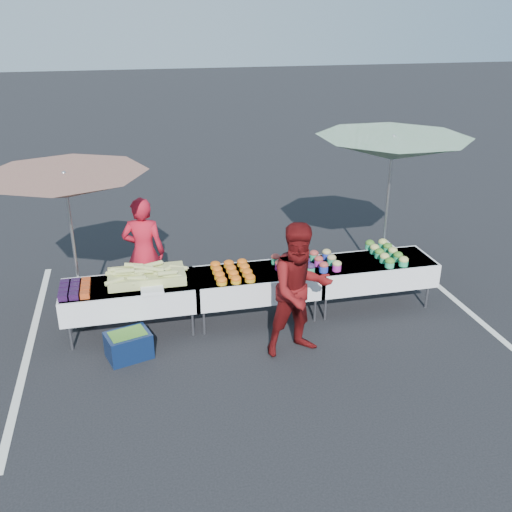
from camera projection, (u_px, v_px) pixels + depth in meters
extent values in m
plane|color=black|center=(256.00, 317.00, 8.52)|extent=(80.00, 80.00, 0.00)
cube|color=silver|center=(30.00, 343.00, 7.86)|extent=(0.10, 5.00, 0.00)
cube|color=silver|center=(449.00, 295.00, 9.18)|extent=(0.10, 5.00, 0.00)
cube|color=white|center=(129.00, 286.00, 7.86)|extent=(1.80, 0.75, 0.04)
cube|color=white|center=(130.00, 296.00, 7.92)|extent=(1.86, 0.81, 0.36)
cylinder|color=slate|center=(71.00, 337.00, 7.64)|extent=(0.04, 0.04, 0.39)
cylinder|color=slate|center=(74.00, 316.00, 8.16)|extent=(0.04, 0.04, 0.39)
cylinder|color=slate|center=(193.00, 323.00, 7.98)|extent=(0.04, 0.04, 0.39)
cylinder|color=slate|center=(188.00, 304.00, 8.50)|extent=(0.04, 0.04, 0.39)
cube|color=white|center=(256.00, 273.00, 8.23)|extent=(1.80, 0.75, 0.04)
cube|color=white|center=(256.00, 283.00, 8.29)|extent=(1.86, 0.81, 0.36)
cylinder|color=slate|center=(204.00, 322.00, 8.01)|extent=(0.04, 0.04, 0.39)
cylinder|color=slate|center=(198.00, 303.00, 8.54)|extent=(0.04, 0.04, 0.39)
cylinder|color=slate|center=(315.00, 309.00, 8.35)|extent=(0.04, 0.04, 0.39)
cylinder|color=slate|center=(303.00, 291.00, 8.88)|extent=(0.04, 0.04, 0.39)
cube|color=white|center=(372.00, 262.00, 8.61)|extent=(1.80, 0.75, 0.04)
cube|color=white|center=(371.00, 271.00, 8.67)|extent=(1.86, 0.81, 0.36)
cylinder|color=slate|center=(325.00, 308.00, 8.38)|extent=(0.04, 0.04, 0.39)
cylinder|color=slate|center=(313.00, 290.00, 8.91)|extent=(0.04, 0.04, 0.39)
cylinder|color=slate|center=(427.00, 296.00, 8.72)|extent=(0.04, 0.04, 0.39)
cylinder|color=slate|center=(409.00, 280.00, 9.25)|extent=(0.04, 0.04, 0.39)
cube|color=black|center=(63.00, 297.00, 7.42)|extent=(0.12, 0.12, 0.08)
cube|color=black|center=(63.00, 292.00, 7.54)|extent=(0.12, 0.12, 0.08)
cube|color=black|center=(64.00, 288.00, 7.67)|extent=(0.12, 0.12, 0.08)
cube|color=black|center=(65.00, 283.00, 7.79)|extent=(0.12, 0.12, 0.08)
cube|color=black|center=(74.00, 296.00, 7.45)|extent=(0.12, 0.12, 0.08)
cube|color=black|center=(74.00, 291.00, 7.57)|extent=(0.12, 0.12, 0.08)
cube|color=black|center=(75.00, 287.00, 7.70)|extent=(0.12, 0.12, 0.08)
cube|color=black|center=(76.00, 282.00, 7.82)|extent=(0.12, 0.12, 0.08)
cube|color=#A63211|center=(85.00, 295.00, 7.47)|extent=(0.12, 0.12, 0.08)
cube|color=#A63211|center=(85.00, 290.00, 7.60)|extent=(0.12, 0.12, 0.08)
cube|color=#A63211|center=(86.00, 286.00, 7.72)|extent=(0.12, 0.12, 0.08)
cube|color=#A63211|center=(86.00, 281.00, 7.85)|extent=(0.12, 0.12, 0.08)
cube|color=#A3AC58|center=(147.00, 276.00, 7.92)|extent=(1.05, 0.55, 0.14)
cylinder|color=#A3AC58|center=(168.00, 268.00, 8.10)|extent=(0.27, 0.09, 0.10)
cylinder|color=#A3AC58|center=(118.00, 271.00, 7.84)|extent=(0.27, 0.14, 0.07)
cylinder|color=#A3AC58|center=(155.00, 269.00, 7.79)|extent=(0.27, 0.14, 0.09)
cylinder|color=#A3AC58|center=(115.00, 275.00, 7.84)|extent=(0.27, 0.15, 0.10)
cylinder|color=#A3AC58|center=(133.00, 273.00, 7.79)|extent=(0.27, 0.15, 0.08)
cylinder|color=#A3AC58|center=(143.00, 268.00, 7.90)|extent=(0.27, 0.10, 0.10)
cylinder|color=#A3AC58|center=(144.00, 271.00, 7.79)|extent=(0.27, 0.07, 0.08)
cylinder|color=#A3AC58|center=(137.00, 278.00, 7.70)|extent=(0.27, 0.14, 0.09)
cylinder|color=#A3AC58|center=(134.00, 265.00, 8.02)|extent=(0.27, 0.12, 0.08)
cylinder|color=#A3AC58|center=(179.00, 267.00, 8.08)|extent=(0.27, 0.16, 0.08)
cylinder|color=#A3AC58|center=(123.00, 273.00, 7.78)|extent=(0.27, 0.11, 0.07)
cylinder|color=#A3AC58|center=(141.00, 282.00, 7.68)|extent=(0.27, 0.10, 0.07)
cylinder|color=#A3AC58|center=(153.00, 264.00, 8.03)|extent=(0.27, 0.12, 0.08)
cylinder|color=#A3AC58|center=(114.00, 281.00, 7.60)|extent=(0.27, 0.15, 0.08)
cylinder|color=#A3AC58|center=(121.00, 270.00, 7.83)|extent=(0.27, 0.10, 0.08)
cylinder|color=#A3AC58|center=(162.00, 271.00, 7.88)|extent=(0.27, 0.16, 0.10)
cylinder|color=#A3AC58|center=(125.00, 271.00, 7.74)|extent=(0.27, 0.12, 0.09)
cylinder|color=#A3AC58|center=(167.00, 273.00, 7.72)|extent=(0.27, 0.09, 0.07)
cylinder|color=#A3AC58|center=(172.00, 276.00, 7.78)|extent=(0.27, 0.10, 0.09)
cube|color=white|center=(152.00, 290.00, 7.63)|extent=(0.30, 0.25, 0.05)
cylinder|color=orange|center=(222.00, 282.00, 7.85)|extent=(0.15, 0.15, 0.05)
ellipsoid|color=orange|center=(222.00, 280.00, 7.83)|extent=(0.15, 0.15, 0.08)
cylinder|color=orange|center=(220.00, 277.00, 8.01)|extent=(0.15, 0.15, 0.05)
ellipsoid|color=orange|center=(219.00, 274.00, 7.99)|extent=(0.15, 0.15, 0.08)
cylinder|color=orange|center=(217.00, 272.00, 8.17)|extent=(0.15, 0.15, 0.05)
ellipsoid|color=orange|center=(217.00, 269.00, 8.16)|extent=(0.15, 0.15, 0.08)
cylinder|color=orange|center=(215.00, 267.00, 8.33)|extent=(0.15, 0.15, 0.05)
ellipsoid|color=orange|center=(215.00, 264.00, 8.32)|extent=(0.15, 0.15, 0.08)
cylinder|color=orange|center=(236.00, 281.00, 7.89)|extent=(0.15, 0.15, 0.05)
ellipsoid|color=orange|center=(236.00, 278.00, 7.87)|extent=(0.15, 0.15, 0.08)
cylinder|color=orange|center=(234.00, 276.00, 8.05)|extent=(0.15, 0.15, 0.05)
ellipsoid|color=orange|center=(233.00, 273.00, 8.04)|extent=(0.15, 0.15, 0.08)
cylinder|color=orange|center=(231.00, 270.00, 8.21)|extent=(0.15, 0.15, 0.05)
ellipsoid|color=orange|center=(231.00, 268.00, 8.20)|extent=(0.15, 0.15, 0.08)
cylinder|color=orange|center=(229.00, 265.00, 8.37)|extent=(0.15, 0.15, 0.05)
ellipsoid|color=orange|center=(229.00, 263.00, 8.36)|extent=(0.15, 0.15, 0.08)
cylinder|color=orange|center=(250.00, 280.00, 7.93)|extent=(0.15, 0.15, 0.05)
ellipsoid|color=orange|center=(250.00, 277.00, 7.92)|extent=(0.15, 0.15, 0.08)
cylinder|color=orange|center=(247.00, 274.00, 8.09)|extent=(0.15, 0.15, 0.05)
ellipsoid|color=orange|center=(247.00, 272.00, 8.08)|extent=(0.15, 0.15, 0.08)
cylinder|color=orange|center=(245.00, 269.00, 8.25)|extent=(0.15, 0.15, 0.05)
ellipsoid|color=orange|center=(245.00, 267.00, 8.24)|extent=(0.15, 0.15, 0.08)
cylinder|color=orange|center=(242.00, 264.00, 8.41)|extent=(0.15, 0.15, 0.05)
ellipsoid|color=orange|center=(242.00, 262.00, 8.40)|extent=(0.15, 0.15, 0.08)
cylinder|color=#2538AE|center=(284.00, 273.00, 8.08)|extent=(0.13, 0.13, 0.10)
ellipsoid|color=maroon|center=(284.00, 269.00, 8.06)|extent=(0.14, 0.14, 0.10)
cylinder|color=#B22697|center=(279.00, 266.00, 8.28)|extent=(0.13, 0.13, 0.10)
ellipsoid|color=maroon|center=(280.00, 263.00, 8.25)|extent=(0.14, 0.14, 0.10)
cylinder|color=#28A26A|center=(276.00, 261.00, 8.47)|extent=(0.13, 0.13, 0.10)
ellipsoid|color=maroon|center=(276.00, 257.00, 8.45)|extent=(0.14, 0.14, 0.10)
cylinder|color=#B22697|center=(297.00, 271.00, 8.12)|extent=(0.13, 0.13, 0.10)
ellipsoid|color=#A78351|center=(297.00, 268.00, 8.10)|extent=(0.14, 0.14, 0.10)
cylinder|color=#28A26A|center=(293.00, 265.00, 8.32)|extent=(0.13, 0.13, 0.10)
ellipsoid|color=#A78351|center=(293.00, 261.00, 8.29)|extent=(0.14, 0.14, 0.10)
cylinder|color=#2538AE|center=(288.00, 259.00, 8.51)|extent=(0.13, 0.13, 0.10)
ellipsoid|color=#A78351|center=(289.00, 256.00, 8.49)|extent=(0.14, 0.14, 0.10)
cylinder|color=#28A26A|center=(310.00, 270.00, 8.16)|extent=(0.13, 0.13, 0.10)
ellipsoid|color=#221331|center=(311.00, 266.00, 8.14)|extent=(0.14, 0.14, 0.10)
cylinder|color=#2538AE|center=(306.00, 264.00, 8.36)|extent=(0.13, 0.13, 0.10)
ellipsoid|color=#221331|center=(306.00, 260.00, 8.34)|extent=(0.14, 0.14, 0.10)
cylinder|color=#B22697|center=(301.00, 258.00, 8.56)|extent=(0.13, 0.13, 0.10)
ellipsoid|color=#221331|center=(301.00, 254.00, 8.53)|extent=(0.14, 0.14, 0.10)
cylinder|color=#2538AE|center=(324.00, 269.00, 8.20)|extent=(0.13, 0.13, 0.10)
ellipsoid|color=maroon|center=(324.00, 265.00, 8.18)|extent=(0.14, 0.14, 0.10)
cylinder|color=#B22697|center=(319.00, 263.00, 8.40)|extent=(0.13, 0.13, 0.10)
ellipsoid|color=maroon|center=(319.00, 259.00, 8.38)|extent=(0.14, 0.14, 0.10)
cylinder|color=#28A26A|center=(314.00, 257.00, 8.60)|extent=(0.13, 0.13, 0.10)
ellipsoid|color=maroon|center=(314.00, 253.00, 8.57)|extent=(0.14, 0.14, 0.10)
cylinder|color=#B22697|center=(337.00, 267.00, 8.25)|extent=(0.13, 0.13, 0.10)
ellipsoid|color=#A78351|center=(337.00, 264.00, 8.22)|extent=(0.14, 0.14, 0.10)
cylinder|color=#28A26A|center=(331.00, 261.00, 8.44)|extent=(0.13, 0.13, 0.10)
ellipsoid|color=#A78351|center=(332.00, 258.00, 8.42)|extent=(0.14, 0.14, 0.10)
cylinder|color=#2538AE|center=(326.00, 256.00, 8.64)|extent=(0.13, 0.13, 0.10)
ellipsoid|color=#A78351|center=(327.00, 252.00, 8.62)|extent=(0.14, 0.14, 0.10)
cylinder|color=#28A26A|center=(390.00, 265.00, 8.36)|extent=(0.14, 0.14, 0.08)
ellipsoid|color=#36701E|center=(390.00, 261.00, 8.34)|extent=(0.14, 0.14, 0.11)
cylinder|color=#28A26A|center=(384.00, 260.00, 8.52)|extent=(0.14, 0.14, 0.08)
ellipsoid|color=#B5C257|center=(385.00, 256.00, 8.50)|extent=(0.14, 0.14, 0.11)
cylinder|color=#28A26A|center=(379.00, 255.00, 8.68)|extent=(0.14, 0.14, 0.08)
ellipsoid|color=#36701E|center=(380.00, 252.00, 8.66)|extent=(0.14, 0.14, 0.11)
cylinder|color=#28A26A|center=(374.00, 251.00, 8.85)|extent=(0.14, 0.14, 0.08)
ellipsoid|color=#B5C257|center=(375.00, 247.00, 8.82)|extent=(0.14, 0.14, 0.11)
cylinder|color=#28A26A|center=(370.00, 246.00, 9.01)|extent=(0.14, 0.14, 0.08)
ellipsoid|color=#36701E|center=(370.00, 243.00, 8.98)|extent=(0.14, 0.14, 0.11)
cylinder|color=#28A26A|center=(403.00, 263.00, 8.41)|extent=(0.14, 0.14, 0.08)
ellipsoid|color=#B5C257|center=(404.00, 260.00, 8.39)|extent=(0.14, 0.14, 0.11)
cylinder|color=#28A26A|center=(398.00, 258.00, 8.57)|extent=(0.14, 0.14, 0.08)
ellipsoid|color=#36701E|center=(398.00, 255.00, 8.55)|extent=(0.14, 0.14, 0.11)
cylinder|color=#28A26A|center=(393.00, 254.00, 8.73)|extent=(0.14, 0.14, 0.08)
ellipsoid|color=#B5C257|center=(393.00, 251.00, 8.71)|extent=(0.14, 0.14, 0.11)
cylinder|color=#28A26A|center=(387.00, 249.00, 8.89)|extent=(0.14, 0.14, 0.08)
ellipsoid|color=#36701E|center=(388.00, 246.00, 8.87)|extent=(0.14, 0.14, 0.11)
cylinder|color=#28A26A|center=(383.00, 245.00, 9.05)|extent=(0.14, 0.14, 0.08)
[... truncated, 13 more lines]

